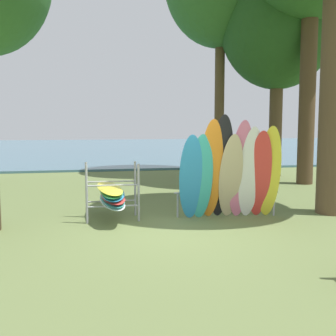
{
  "coord_description": "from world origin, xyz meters",
  "views": [
    {
      "loc": [
        -1.64,
        -7.86,
        2.1
      ],
      "look_at": [
        0.24,
        1.45,
        1.1
      ],
      "focal_mm": 44.92,
      "sensor_mm": 36.0,
      "label": 1
    }
  ],
  "objects": [
    {
      "name": "board_storage_rack",
      "position": [
        -1.05,
        1.32,
        0.55
      ],
      "size": [
        1.15,
        2.13,
        1.25
      ],
      "color": "#9EA0A5",
      "rests_on": "ground"
    },
    {
      "name": "tree_deep_back",
      "position": [
        5.95,
        7.88,
        6.05
      ],
      "size": [
        4.58,
        4.58,
        8.73
      ],
      "color": "brown",
      "rests_on": "ground"
    },
    {
      "name": "leaning_board_pile",
      "position": [
        1.53,
        0.84,
        1.02
      ],
      "size": [
        2.38,
        0.79,
        2.31
      ],
      "color": "#2D8ED1",
      "rests_on": "ground"
    },
    {
      "name": "ground_plane",
      "position": [
        0.0,
        0.0,
        0.0
      ],
      "size": [
        80.0,
        80.0,
        0.0
      ],
      "primitive_type": "plane",
      "color": "olive"
    },
    {
      "name": "lake_water",
      "position": [
        0.0,
        28.8,
        0.05
      ],
      "size": [
        80.0,
        36.0,
        0.1
      ],
      "primitive_type": "cube",
      "color": "#477084",
      "rests_on": "ground"
    }
  ]
}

